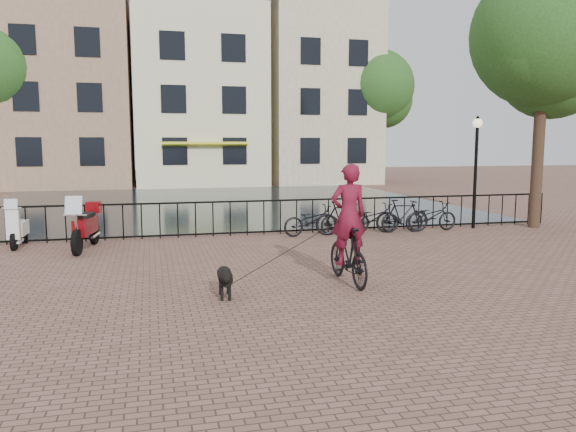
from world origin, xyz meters
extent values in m
plane|color=brown|center=(0.00, 0.00, 0.00)|extent=(100.00, 100.00, 0.00)
plane|color=black|center=(0.00, 17.30, 0.00)|extent=(20.00, 20.00, 0.00)
cube|color=black|center=(0.00, 8.00, 1.00)|extent=(20.00, 0.05, 0.05)
cube|color=black|center=(0.00, 8.00, 0.08)|extent=(20.00, 0.05, 0.05)
cube|color=#87664E|center=(-7.50, 30.00, 6.00)|extent=(7.50, 9.00, 12.00)
cube|color=beige|center=(0.50, 30.00, 5.50)|extent=(8.00, 9.00, 11.00)
cube|color=black|center=(0.50, 30.00, 11.40)|extent=(8.00, 9.00, 0.80)
cube|color=gold|center=(0.50, 25.30, 2.60)|extent=(5.00, 0.60, 0.15)
cube|color=tan|center=(8.50, 30.00, 6.25)|extent=(7.00, 9.00, 12.50)
cylinder|color=black|center=(9.20, 7.30, 2.80)|extent=(0.36, 0.36, 5.60)
sphere|color=#244717|center=(9.20, 7.30, 6.00)|extent=(4.48, 4.48, 4.48)
cylinder|color=black|center=(12.00, 27.00, 2.97)|extent=(0.36, 0.36, 5.95)
sphere|color=#244717|center=(12.00, 27.00, 6.38)|extent=(4.76, 4.76, 4.76)
cylinder|color=black|center=(7.20, 7.60, 1.60)|extent=(0.10, 0.10, 3.20)
sphere|color=beige|center=(7.20, 7.60, 3.30)|extent=(0.30, 0.30, 0.30)
imported|color=black|center=(0.92, 1.90, 0.59)|extent=(0.62, 1.98, 1.18)
imported|color=maroon|center=(0.92, 1.90, 1.53)|extent=(0.86, 0.58, 2.31)
imported|color=black|center=(1.80, 7.40, 0.45)|extent=(1.76, 0.74, 0.90)
imported|color=black|center=(2.75, 7.40, 0.50)|extent=(1.67, 0.48, 1.00)
imported|color=black|center=(3.70, 7.40, 0.45)|extent=(1.75, 0.69, 0.90)
imported|color=black|center=(4.65, 7.40, 0.50)|extent=(1.69, 0.58, 1.00)
imported|color=black|center=(5.60, 7.40, 0.45)|extent=(1.74, 0.67, 0.90)
camera|label=1|loc=(-2.74, -8.10, 2.70)|focal=35.00mm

